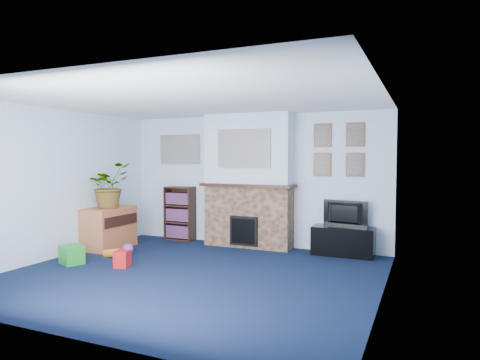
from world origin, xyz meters
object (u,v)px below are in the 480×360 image
at_px(tv_stand, 343,242).
at_px(sideboard, 109,228).
at_px(television, 344,214).
at_px(bookshelf, 180,214).

height_order(tv_stand, sideboard, sideboard).
xyz_separation_m(television, bookshelf, (-3.19, 0.06, -0.19)).
bearing_deg(bookshelf, sideboard, -123.07).
distance_m(tv_stand, television, 0.47).
bearing_deg(television, tv_stand, 98.77).
xyz_separation_m(bookshelf, sideboard, (-0.76, -1.17, -0.15)).
relative_size(television, sideboard, 0.80).
distance_m(television, sideboard, 4.11).
distance_m(tv_stand, sideboard, 4.10).
relative_size(tv_stand, sideboard, 1.06).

